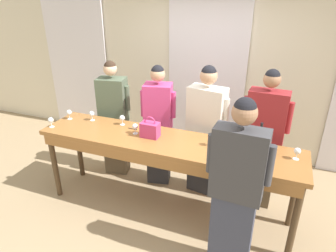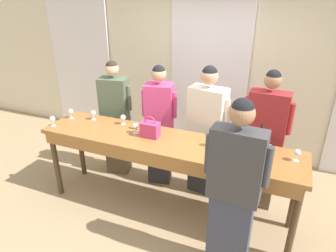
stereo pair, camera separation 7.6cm
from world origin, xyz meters
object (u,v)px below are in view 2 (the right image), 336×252
tasting_bar (165,149)px  guest_pink_top (159,126)px  wine_glass_center_mid (52,119)px  guest_striped_shirt (264,141)px  wine_bottle (260,140)px  wine_glass_back_mid (234,136)px  handbag (150,129)px  wine_glass_back_left (297,153)px  wine_glass_back_right (93,113)px  wine_glass_front_mid (135,126)px  wine_glass_front_right (123,118)px  wine_glass_front_left (211,139)px  host_pouring (234,190)px  guest_cream_sweater (206,132)px  wine_glass_center_right (71,112)px  wine_glass_center_left (270,148)px  guest_olive_jacket (116,119)px

tasting_bar → guest_pink_top: guest_pink_top is taller
wine_glass_center_mid → guest_striped_shirt: 2.62m
wine_bottle → wine_glass_back_mid: (-0.28, 0.05, -0.02)m
handbag → wine_glass_back_left: bearing=2.5°
wine_bottle → wine_glass_back_right: size_ratio=2.35×
wine_glass_back_left → wine_bottle: bearing=165.6°
wine_glass_front_mid → wine_glass_front_right: same height
guest_striped_shirt → handbag: bearing=-156.3°
tasting_bar → wine_bottle: 1.05m
tasting_bar → guest_striped_shirt: size_ratio=1.73×
wine_glass_front_left → host_pouring: 0.75m
guest_cream_sweater → host_pouring: 1.27m
wine_glass_front_mid → wine_glass_center_mid: bearing=-168.9°
wine_glass_front_mid → wine_glass_center_right: size_ratio=1.00×
wine_glass_center_mid → wine_glass_back_mid: (2.21, 0.41, 0.00)m
wine_glass_center_left → wine_glass_back_mid: same height
guest_pink_top → handbag: bearing=-76.7°
guest_striped_shirt → wine_glass_front_left: bearing=-135.9°
wine_glass_front_left → wine_glass_front_mid: bearing=-178.2°
tasting_bar → wine_bottle: wine_bottle is taller
wine_glass_center_mid → wine_glass_back_left: same height
wine_glass_front_right → wine_glass_center_left: size_ratio=1.00×
wine_glass_front_mid → guest_olive_jacket: bearing=139.1°
host_pouring → wine_bottle: bearing=81.4°
handbag → wine_glass_front_right: size_ratio=1.97×
host_pouring → tasting_bar: bearing=148.8°
wine_glass_center_right → wine_glass_back_mid: (2.15, 0.13, 0.00)m
tasting_bar → wine_glass_center_left: wine_glass_center_left is taller
wine_bottle → guest_striped_shirt: size_ratio=0.17×
tasting_bar → guest_cream_sweater: bearing=61.2°
wine_glass_center_left → guest_striped_shirt: size_ratio=0.07×
wine_glass_front_left → wine_glass_center_mid: bearing=-173.1°
wine_bottle → guest_olive_jacket: size_ratio=0.18×
wine_bottle → handbag: 1.23m
tasting_bar → wine_glass_center_right: (-1.42, 0.13, 0.19)m
wine_bottle → guest_cream_sweater: 0.81m
guest_olive_jacket → guest_striped_shirt: bearing=0.0°
wine_glass_center_right → wine_glass_front_mid: bearing=-4.5°
wine_glass_back_mid → host_pouring: 0.83m
wine_glass_center_left → guest_cream_sweater: size_ratio=0.07×
wine_glass_back_mid → guest_olive_jacket: guest_olive_jacket is taller
tasting_bar → wine_glass_front_mid: bearing=172.7°
wine_glass_front_right → wine_glass_front_mid: bearing=-32.4°
wine_glass_front_right → guest_olive_jacket: size_ratio=0.08×
wine_glass_front_right → wine_glass_back_right: (-0.44, -0.02, 0.00)m
wine_bottle → wine_glass_front_left: bearing=-165.5°
wine_glass_center_right → guest_striped_shirt: bearing=10.5°
wine_glass_front_left → wine_glass_front_mid: same height
wine_glass_front_right → wine_glass_back_right: bearing=-177.5°
wine_bottle → wine_glass_center_mid: size_ratio=2.35×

